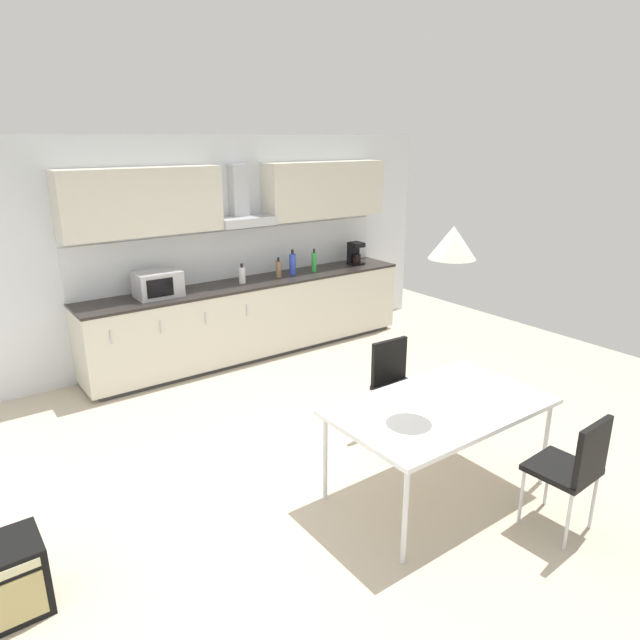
% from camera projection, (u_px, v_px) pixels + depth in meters
% --- Properties ---
extents(ground_plane, '(8.78, 8.29, 0.02)m').
position_uv_depth(ground_plane, '(331.00, 453.00, 4.92)').
color(ground_plane, beige).
extents(wall_back, '(7.02, 0.10, 2.62)m').
position_uv_depth(wall_back, '(187.00, 251.00, 6.68)').
color(wall_back, silver).
rests_on(wall_back, ground_plane).
extents(kitchen_counter, '(4.14, 0.66, 0.93)m').
position_uv_depth(kitchen_counter, '(253.00, 318.00, 7.02)').
color(kitchen_counter, '#333333').
rests_on(kitchen_counter, ground_plane).
extents(backsplash_tile, '(4.12, 0.02, 0.59)m').
position_uv_depth(backsplash_tile, '(239.00, 253.00, 7.02)').
color(backsplash_tile, silver).
rests_on(backsplash_tile, kitchen_counter).
extents(upper_wall_cabinets, '(4.12, 0.40, 0.70)m').
position_uv_depth(upper_wall_cabinets, '(242.00, 196.00, 6.68)').
color(upper_wall_cabinets, beige).
extents(microwave, '(0.48, 0.35, 0.28)m').
position_uv_depth(microwave, '(158.00, 284.00, 6.18)').
color(microwave, '#ADADB2').
rests_on(microwave, kitchen_counter).
extents(coffee_maker, '(0.18, 0.19, 0.30)m').
position_uv_depth(coffee_maker, '(355.00, 253.00, 7.77)').
color(coffee_maker, black).
rests_on(coffee_maker, kitchen_counter).
extents(bottle_brown, '(0.07, 0.07, 0.25)m').
position_uv_depth(bottle_brown, '(279.00, 269.00, 7.05)').
color(bottle_brown, brown).
rests_on(bottle_brown, kitchen_counter).
extents(bottle_green, '(0.06, 0.06, 0.30)m').
position_uv_depth(bottle_green, '(314.00, 262.00, 7.34)').
color(bottle_green, green).
rests_on(bottle_green, kitchen_counter).
extents(bottle_white, '(0.08, 0.08, 0.24)m').
position_uv_depth(bottle_white, '(242.00, 275.00, 6.77)').
color(bottle_white, white).
rests_on(bottle_white, kitchen_counter).
extents(bottle_blue, '(0.08, 0.08, 0.32)m').
position_uv_depth(bottle_blue, '(293.00, 264.00, 7.18)').
color(bottle_blue, blue).
rests_on(bottle_blue, kitchen_counter).
extents(dining_table, '(1.62, 0.96, 0.73)m').
position_uv_depth(dining_table, '(441.00, 409.00, 4.18)').
color(dining_table, white).
rests_on(dining_table, ground_plane).
extents(chair_near_right, '(0.42, 0.42, 0.87)m').
position_uv_depth(chair_near_right, '(575.00, 464.00, 3.78)').
color(chair_near_right, black).
rests_on(chair_near_right, ground_plane).
extents(chair_far_right, '(0.42, 0.42, 0.87)m').
position_uv_depth(chair_far_right, '(396.00, 379.00, 5.09)').
color(chair_far_right, black).
rests_on(chair_far_right, ground_plane).
extents(pendant_lamp, '(0.32, 0.32, 0.22)m').
position_uv_depth(pendant_lamp, '(453.00, 242.00, 3.80)').
color(pendant_lamp, silver).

